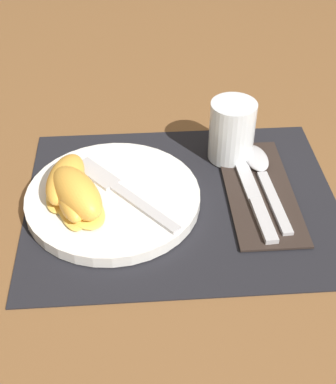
% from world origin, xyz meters
% --- Properties ---
extents(ground_plane, '(3.00, 3.00, 0.00)m').
position_xyz_m(ground_plane, '(0.00, 0.00, 0.00)').
color(ground_plane, brown).
extents(placemat, '(0.42, 0.33, 0.00)m').
position_xyz_m(placemat, '(0.00, 0.00, 0.00)').
color(placemat, black).
rests_on(placemat, ground_plane).
extents(plate, '(0.23, 0.23, 0.02)m').
position_xyz_m(plate, '(-0.09, -0.00, 0.01)').
color(plate, white).
rests_on(plate, placemat).
extents(juice_glass, '(0.07, 0.07, 0.09)m').
position_xyz_m(juice_glass, '(0.08, 0.09, 0.04)').
color(juice_glass, silver).
rests_on(juice_glass, placemat).
extents(napkin, '(0.09, 0.22, 0.00)m').
position_xyz_m(napkin, '(0.11, 0.01, 0.01)').
color(napkin, '#2D231E').
rests_on(napkin, placemat).
extents(knife, '(0.03, 0.20, 0.01)m').
position_xyz_m(knife, '(0.10, 0.00, 0.01)').
color(knife, '#BCBCC1').
rests_on(knife, napkin).
extents(spoon, '(0.04, 0.19, 0.01)m').
position_xyz_m(spoon, '(0.12, 0.05, 0.01)').
color(spoon, '#BCBCC1').
rests_on(spoon, napkin).
extents(fork, '(0.14, 0.16, 0.00)m').
position_xyz_m(fork, '(-0.09, 0.01, 0.02)').
color(fork, '#BCBCC1').
rests_on(fork, plate).
extents(citrus_wedge_0, '(0.07, 0.11, 0.04)m').
position_xyz_m(citrus_wedge_0, '(-0.15, 0.01, 0.04)').
color(citrus_wedge_0, '#F7C656').
rests_on(citrus_wedge_0, plate).
extents(citrus_wedge_1, '(0.06, 0.13, 0.04)m').
position_xyz_m(citrus_wedge_1, '(-0.14, -0.01, 0.04)').
color(citrus_wedge_1, '#F7C656').
rests_on(citrus_wedge_1, plate).
extents(citrus_wedge_2, '(0.10, 0.12, 0.05)m').
position_xyz_m(citrus_wedge_2, '(-0.14, -0.02, 0.04)').
color(citrus_wedge_2, '#F7C656').
rests_on(citrus_wedge_2, plate).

